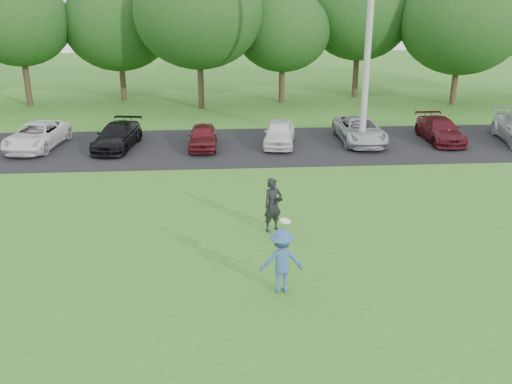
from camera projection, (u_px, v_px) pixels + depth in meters
The scene contains 7 objects.
ground at pixel (266, 289), 14.31m from camera, with size 100.00×100.00×0.00m, color #2E6B1E.
parking_lot at pixel (241, 146), 26.44m from camera, with size 32.00×6.50×0.03m, color black.
utility_pole at pixel (369, 26), 24.27m from camera, with size 0.28×0.28×10.84m, color #9C9C97.
frisbee_player at pixel (282, 261), 13.95m from camera, with size 1.10×0.67×1.97m.
camera_bystander at pixel (273, 205), 17.35m from camera, with size 0.74×0.64×1.70m.
parked_cars at pixel (264, 133), 26.41m from camera, with size 28.40×5.11×1.26m.
tree_row at pixel (258, 22), 33.94m from camera, with size 42.39×9.85×8.64m.
Camera 1 is at (-1.14, -12.49, 7.31)m, focal length 40.00 mm.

